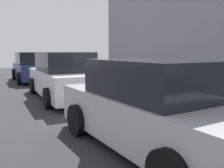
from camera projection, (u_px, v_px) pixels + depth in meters
name	position (u px, v px, depth m)	size (l,w,h in m)	color
ground_plane	(122.00, 100.00, 8.75)	(40.00, 40.00, 0.00)	#28282B
sidewalk_curb	(175.00, 92.00, 9.91)	(18.00, 5.00, 0.14)	gray
suitcase_teal_0	(205.00, 101.00, 6.23)	(0.50, 0.23, 0.96)	#0F606B
suitcase_silver_1	(190.00, 99.00, 6.65)	(0.38, 0.23, 0.91)	#9EA0A8
suitcase_navy_2	(180.00, 94.00, 7.07)	(0.44, 0.21, 0.79)	navy
suitcase_olive_3	(171.00, 94.00, 7.51)	(0.38, 0.24, 0.77)	#59601E
suitcase_maroon_4	(160.00, 90.00, 7.87)	(0.46, 0.22, 0.91)	maroon
suitcase_black_5	(153.00, 88.00, 8.32)	(0.38, 0.27, 0.87)	black
suitcase_red_6	(144.00, 88.00, 8.68)	(0.39, 0.24, 0.81)	red
suitcase_teal_7	(136.00, 86.00, 9.04)	(0.41, 0.23, 0.83)	#0F606B
suitcase_silver_8	(129.00, 86.00, 9.49)	(0.51, 0.24, 0.81)	#9EA0A8
suitcase_navy_9	(124.00, 83.00, 9.99)	(0.47, 0.21, 0.83)	navy
fire_hydrant	(113.00, 79.00, 10.62)	(0.39, 0.21, 0.71)	red
bollard_post	(105.00, 78.00, 10.96)	(0.12, 0.12, 0.76)	brown
parked_car_silver_0	(155.00, 107.00, 4.32)	(4.38, 2.22, 1.57)	#B2B5BA
parked_car_white_1	(64.00, 77.00, 9.01)	(4.79, 2.14, 1.69)	silver
parked_car_navy_2	(34.00, 68.00, 14.21)	(4.45, 2.19, 1.66)	#141E4C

